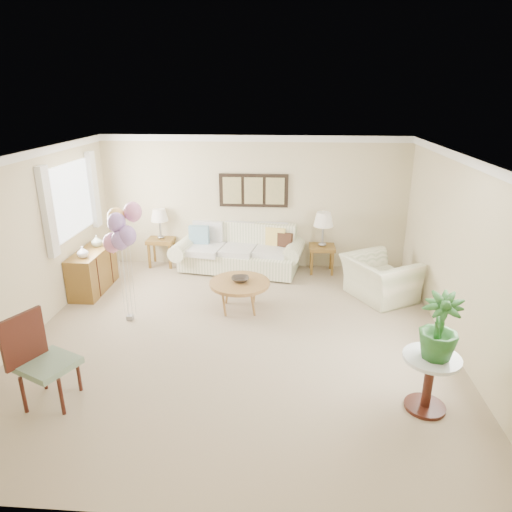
% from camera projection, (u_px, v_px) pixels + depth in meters
% --- Properties ---
extents(ground_plane, '(6.00, 6.00, 0.00)m').
position_uv_depth(ground_plane, '(238.00, 337.00, 6.63)').
color(ground_plane, tan).
extents(room_shell, '(6.04, 6.04, 2.60)m').
position_uv_depth(room_shell, '(229.00, 228.00, 6.17)').
color(room_shell, beige).
rests_on(room_shell, ground).
extents(wall_art_triptych, '(1.35, 0.06, 0.65)m').
position_uv_depth(wall_art_triptych, '(254.00, 191.00, 8.88)').
color(wall_art_triptych, black).
rests_on(wall_art_triptych, ground).
extents(sofa, '(2.65, 1.30, 0.92)m').
position_uv_depth(sofa, '(239.00, 252.00, 9.04)').
color(sofa, '#F2ECC8').
rests_on(sofa, ground).
extents(end_table_left, '(0.53, 0.48, 0.58)m').
position_uv_depth(end_table_left, '(161.00, 243.00, 9.24)').
color(end_table_left, brown).
rests_on(end_table_left, ground).
extents(end_table_right, '(0.49, 0.45, 0.54)m').
position_uv_depth(end_table_right, '(322.00, 250.00, 8.90)').
color(end_table_right, brown).
rests_on(end_table_right, ground).
extents(lamp_left, '(0.34, 0.34, 0.61)m').
position_uv_depth(lamp_left, '(159.00, 216.00, 9.05)').
color(lamp_left, gray).
rests_on(lamp_left, end_table_left).
extents(lamp_right, '(0.38, 0.38, 0.67)m').
position_uv_depth(lamp_right, '(324.00, 220.00, 8.70)').
color(lamp_right, gray).
rests_on(lamp_right, end_table_right).
extents(coffee_table, '(0.98, 0.98, 0.49)m').
position_uv_depth(coffee_table, '(240.00, 284.00, 7.33)').
color(coffee_table, '#8E613C').
rests_on(coffee_table, ground).
extents(decor_bowl, '(0.31, 0.31, 0.07)m').
position_uv_depth(decor_bowl, '(240.00, 279.00, 7.32)').
color(decor_bowl, '#2E2720').
rests_on(decor_bowl, coffee_table).
extents(armchair, '(1.39, 1.44, 0.72)m').
position_uv_depth(armchair, '(379.00, 278.00, 7.80)').
color(armchair, '#F2ECC8').
rests_on(armchair, ground).
extents(side_table, '(0.62, 0.62, 0.67)m').
position_uv_depth(side_table, '(430.00, 370.00, 4.98)').
color(side_table, silver).
rests_on(side_table, ground).
extents(potted_plant, '(0.55, 0.55, 0.74)m').
position_uv_depth(potted_plant, '(440.00, 327.00, 4.78)').
color(potted_plant, '#265120').
rests_on(potted_plant, side_table).
extents(accent_chair, '(0.72, 0.72, 1.10)m').
position_uv_depth(accent_chair, '(40.00, 358.00, 5.08)').
color(accent_chair, slate).
rests_on(accent_chair, ground).
extents(credenza, '(0.46, 1.20, 0.74)m').
position_uv_depth(credenza, '(93.00, 271.00, 8.10)').
color(credenza, brown).
rests_on(credenza, ground).
extents(vase_white, '(0.24, 0.24, 0.20)m').
position_uv_depth(vase_white, '(83.00, 252.00, 7.63)').
color(vase_white, white).
rests_on(vase_white, credenza).
extents(vase_sage, '(0.20, 0.20, 0.20)m').
position_uv_depth(vase_sage, '(97.00, 241.00, 8.18)').
color(vase_sage, '#A3B197').
rests_on(vase_sage, credenza).
extents(balloon_cluster, '(0.56, 0.48, 1.86)m').
position_uv_depth(balloon_cluster, '(121.00, 229.00, 6.63)').
color(balloon_cluster, gray).
rests_on(balloon_cluster, ground).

